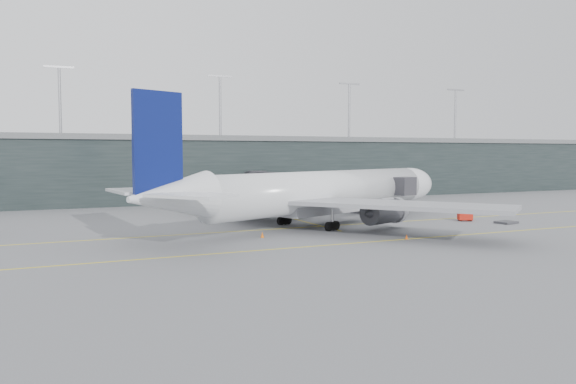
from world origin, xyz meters
name	(u,v)px	position (x,y,z in m)	size (l,w,h in m)	color
ground	(282,225)	(0.00, 0.00, 0.00)	(320.00, 320.00, 0.00)	slate
taxiline_a	(293,228)	(0.00, -4.00, 0.01)	(160.00, 0.25, 0.02)	yellow
taxiline_b	(346,244)	(0.00, -20.00, 0.01)	(160.00, 0.25, 0.02)	yellow
taxiline_lead_main	(264,211)	(5.00, 20.00, 0.01)	(0.25, 60.00, 0.02)	yellow
terminal	(189,167)	(0.00, 58.00, 7.62)	(240.00, 36.00, 29.00)	black
main_aircraft	(323,192)	(5.61, -2.91, 5.17)	(62.94, 58.11, 18.42)	silver
jet_bridge	(310,181)	(17.16, 24.76, 5.38)	(17.90, 45.82, 7.18)	#2F2E34
gse_cart	(465,216)	(29.65, -7.76, 0.85)	(2.62, 2.22, 1.52)	#B3190C
baggage_dolly	(506,222)	(33.44, -12.97, 0.19)	(3.15, 2.52, 0.32)	#323237
uld_a	(233,214)	(-4.77, 9.56, 0.90)	(1.95, 1.59, 1.72)	#3E3E43
uld_b	(242,213)	(-2.85, 10.93, 0.89)	(2.08, 1.76, 1.70)	#3E3E43
uld_c	(265,213)	(1.25, 10.43, 0.85)	(1.89, 1.57, 1.61)	#3E3E43
cone_nose	(471,217)	(31.96, -6.64, 0.37)	(0.47, 0.47, 0.74)	#FA450D
cone_wing_stbd	(407,237)	(9.02, -20.04, 0.33)	(0.41, 0.41, 0.65)	#E0550C
cone_wing_port	(300,214)	(7.86, 10.17, 0.40)	(0.50, 0.50, 0.80)	#F84C0D
cone_tail	(262,235)	(-7.68, -11.08, 0.40)	(0.50, 0.50, 0.80)	#DA5D0C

